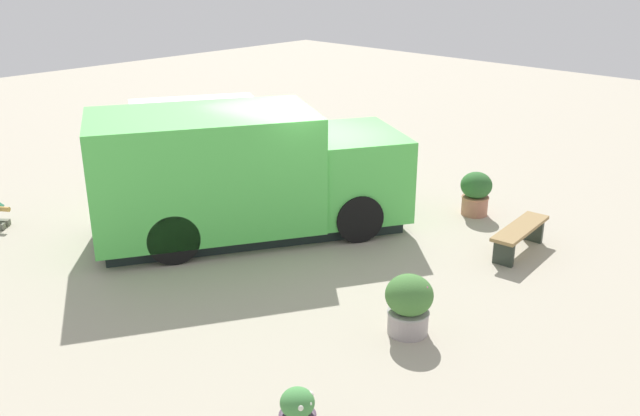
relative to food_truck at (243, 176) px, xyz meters
name	(u,v)px	position (x,y,z in m)	size (l,w,h in m)	color
ground_plane	(302,224)	(-0.47, -0.99, -1.07)	(40.00, 40.00, 0.00)	#AAA28D
food_truck	(243,176)	(0.00, 0.00, 0.00)	(4.67, 5.79, 2.25)	#52C851
planter_flowering_near	(476,192)	(-2.53, -3.69, -0.62)	(0.60, 0.60, 0.85)	#AF7157
planter_flowering_far	(409,303)	(-4.26, 0.73, -0.63)	(0.64, 0.64, 0.84)	#9E9595
planter_flowering_side	(298,412)	(-4.66, 3.18, -0.81)	(0.40, 0.40, 0.54)	#584157
plaza_bench	(520,233)	(-4.04, -2.66, -0.72)	(0.56, 1.59, 0.48)	#967749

